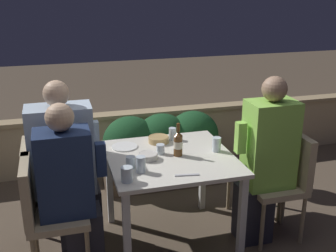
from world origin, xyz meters
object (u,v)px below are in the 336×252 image
(chair_right_near, at_px, (285,174))
(beer_bottle, at_px, (178,143))
(potted_plant, at_px, (261,145))
(person_green_blouse, at_px, (265,161))
(chair_left_near, at_px, (43,207))
(person_blue_shirt, at_px, (67,167))
(person_navy_jumper, at_px, (71,190))
(chair_left_far, at_px, (43,185))
(chair_right_far, at_px, (267,160))

(chair_right_near, height_order, beer_bottle, beer_bottle)
(potted_plant, bearing_deg, person_green_blouse, -116.43)
(chair_left_near, distance_m, beer_bottle, 1.07)
(person_blue_shirt, xyz_separation_m, person_green_blouse, (1.49, -0.33, 0.01))
(person_green_blouse, relative_size, beer_bottle, 5.23)
(person_navy_jumper, height_order, beer_bottle, person_navy_jumper)
(person_navy_jumper, xyz_separation_m, chair_left_far, (-0.20, 0.33, -0.10))
(chair_left_near, height_order, chair_right_far, same)
(chair_left_near, relative_size, potted_plant, 1.21)
(person_navy_jumper, xyz_separation_m, beer_bottle, (0.82, 0.15, 0.20))
(potted_plant, bearing_deg, person_navy_jumper, -156.07)
(person_navy_jumper, bearing_deg, potted_plant, 23.93)
(person_green_blouse, xyz_separation_m, beer_bottle, (-0.66, 0.15, 0.16))
(chair_left_near, xyz_separation_m, person_navy_jumper, (0.19, 0.00, 0.10))
(person_navy_jumper, xyz_separation_m, person_blue_shirt, (-0.01, 0.33, 0.03))
(chair_right_near, bearing_deg, beer_bottle, 170.33)
(chair_left_far, xyz_separation_m, beer_bottle, (1.02, -0.18, 0.31))
(chair_left_far, bearing_deg, person_green_blouse, -11.08)
(chair_left_far, height_order, person_green_blouse, person_green_blouse)
(chair_left_far, distance_m, chair_right_far, 1.88)
(chair_left_far, height_order, person_blue_shirt, person_blue_shirt)
(person_blue_shirt, distance_m, person_green_blouse, 1.53)
(chair_left_near, bearing_deg, person_blue_shirt, 60.89)
(chair_left_near, xyz_separation_m, chair_right_near, (1.87, 0.00, 0.00))
(person_blue_shirt, relative_size, beer_bottle, 5.20)
(chair_right_near, height_order, person_green_blouse, person_green_blouse)
(chair_right_near, height_order, potted_plant, chair_right_near)
(chair_left_far, relative_size, beer_bottle, 3.40)
(chair_left_near, xyz_separation_m, chair_right_far, (1.87, 0.31, 0.00))
(person_navy_jumper, bearing_deg, chair_right_near, 0.13)
(chair_left_near, bearing_deg, beer_bottle, 8.42)
(person_blue_shirt, distance_m, chair_right_far, 1.69)
(chair_left_far, distance_m, person_green_blouse, 1.72)
(chair_left_far, relative_size, potted_plant, 1.21)
(person_green_blouse, bearing_deg, chair_right_near, 0.00)
(chair_right_far, height_order, beer_bottle, beer_bottle)
(chair_left_near, bearing_deg, chair_left_far, 91.01)
(person_blue_shirt, bearing_deg, person_green_blouse, -12.46)
(person_blue_shirt, xyz_separation_m, beer_bottle, (0.82, -0.18, 0.17))
(person_navy_jumper, height_order, person_green_blouse, person_green_blouse)
(chair_left_far, height_order, chair_right_far, same)
(chair_right_near, bearing_deg, person_blue_shirt, 168.92)
(person_blue_shirt, height_order, person_green_blouse, person_green_blouse)
(beer_bottle, xyz_separation_m, potted_plant, (1.08, 0.69, -0.40))
(person_green_blouse, bearing_deg, potted_plant, 63.57)
(person_navy_jumper, xyz_separation_m, potted_plant, (1.90, 0.84, -0.20))
(chair_right_near, bearing_deg, chair_left_near, -179.88)
(chair_left_near, distance_m, chair_right_near, 1.87)
(chair_left_far, bearing_deg, beer_bottle, -10.23)
(person_green_blouse, bearing_deg, chair_left_far, 168.92)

